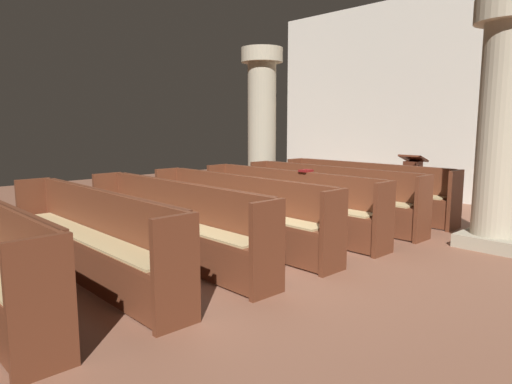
{
  "coord_description": "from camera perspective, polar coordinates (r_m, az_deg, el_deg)",
  "views": [
    {
      "loc": [
        4.11,
        -3.82,
        1.68
      ],
      "look_at": [
        -0.45,
        0.48,
        0.75
      ],
      "focal_mm": 32.28,
      "sensor_mm": 36.0,
      "label": 1
    }
  ],
  "objects": [
    {
      "name": "back_wall",
      "position": [
        10.73,
        24.58,
        10.74
      ],
      "size": [
        10.0,
        0.16,
        4.5
      ],
      "primitive_type": "cube",
      "color": "silver",
      "rests_on": "ground"
    },
    {
      "name": "pew_row_4",
      "position": [
        5.78,
        -10.34,
        -3.38
      ],
      "size": [
        3.45,
        0.46,
        0.96
      ],
      "color": "brown",
      "rests_on": "ground"
    },
    {
      "name": "pew_row_5",
      "position": [
        5.3,
        -19.89,
        -4.83
      ],
      "size": [
        3.45,
        0.47,
        0.96
      ],
      "color": "brown",
      "rests_on": "ground"
    },
    {
      "name": "pew_row_1",
      "position": [
        7.9,
        9.08,
        -0.18
      ],
      "size": [
        3.45,
        0.46,
        0.96
      ],
      "color": "brown",
      "rests_on": "ground"
    },
    {
      "name": "pew_row_0",
      "position": [
        8.75,
        13.28,
        0.52
      ],
      "size": [
        3.45,
        0.46,
        0.96
      ],
      "color": "brown",
      "rests_on": "ground"
    },
    {
      "name": "hymn_book",
      "position": [
        7.06,
        6.19,
        2.65
      ],
      "size": [
        0.15,
        0.19,
        0.03
      ],
      "primitive_type": "cube",
      "color": "maroon",
      "rests_on": "pew_row_2"
    },
    {
      "name": "ground_plane",
      "position": [
        5.86,
        -0.38,
        -8.22
      ],
      "size": [
        19.2,
        19.2,
        0.0
      ],
      "primitive_type": "plane",
      "color": "brown"
    },
    {
      "name": "lectern",
      "position": [
        9.65,
        18.75,
        0.68
      ],
      "size": [
        0.48,
        0.45,
        1.08
      ],
      "color": "#492215",
      "rests_on": "ground"
    },
    {
      "name": "pillar_aisle_side",
      "position": [
        6.98,
        28.24,
        7.66
      ],
      "size": [
        0.88,
        0.88,
        3.27
      ],
      "color": "#9F967E",
      "rests_on": "ground"
    },
    {
      "name": "pillar_far_side",
      "position": [
        10.05,
        0.73,
        8.59
      ],
      "size": [
        0.88,
        0.88,
        3.27
      ],
      "color": "#9F967E",
      "rests_on": "ground"
    },
    {
      "name": "pew_row_3",
      "position": [
        6.39,
        -2.46,
        -2.11
      ],
      "size": [
        3.45,
        0.46,
        0.96
      ],
      "color": "brown",
      "rests_on": "ground"
    },
    {
      "name": "pew_row_2",
      "position": [
        7.11,
        3.92,
        -1.05
      ],
      "size": [
        3.45,
        0.47,
        0.96
      ],
      "color": "brown",
      "rests_on": "ground"
    }
  ]
}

